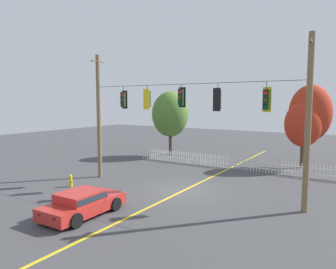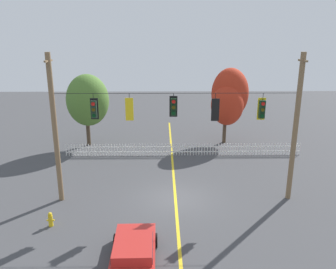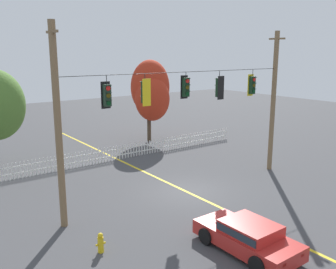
% 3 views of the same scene
% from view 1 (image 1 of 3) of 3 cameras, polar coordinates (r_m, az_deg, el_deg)
% --- Properties ---
extents(ground, '(80.00, 80.00, 0.00)m').
position_cam_1_polar(ground, '(18.79, 2.69, -10.18)').
color(ground, '#424244').
extents(lane_centerline_stripe, '(0.16, 36.00, 0.01)m').
position_cam_1_polar(lane_centerline_stripe, '(18.79, 2.69, -10.17)').
color(lane_centerline_stripe, gold).
rests_on(lane_centerline_stripe, ground).
extents(signal_support_span, '(13.54, 1.10, 8.37)m').
position_cam_1_polar(signal_support_span, '(18.08, 2.76, 2.88)').
color(signal_support_span, brown).
rests_on(signal_support_span, ground).
extents(traffic_signal_northbound_primary, '(0.43, 0.38, 1.44)m').
position_cam_1_polar(traffic_signal_northbound_primary, '(20.59, -8.07, 6.30)').
color(traffic_signal_northbound_primary, black).
extents(traffic_signal_eastbound_side, '(0.43, 0.38, 1.46)m').
position_cam_1_polar(traffic_signal_eastbound_side, '(19.40, -3.75, 6.42)').
color(traffic_signal_eastbound_side, black).
extents(traffic_signal_westbound_side, '(0.43, 0.38, 1.32)m').
position_cam_1_polar(traffic_signal_westbound_side, '(18.13, 2.42, 6.77)').
color(traffic_signal_westbound_side, black).
extents(traffic_signal_northbound_secondary, '(0.43, 0.38, 1.50)m').
position_cam_1_polar(traffic_signal_northbound_secondary, '(17.10, 8.98, 6.28)').
color(traffic_signal_northbound_secondary, black).
extents(traffic_signal_southbound_primary, '(0.43, 0.38, 1.50)m').
position_cam_1_polar(traffic_signal_southbound_primary, '(16.28, 17.39, 6.08)').
color(traffic_signal_southbound_primary, black).
extents(white_picket_fence, '(18.70, 0.06, 0.97)m').
position_cam_1_polar(white_picket_fence, '(24.97, 13.07, -5.14)').
color(white_picket_fence, white).
rests_on(white_picket_fence, ground).
extents(autumn_maple_near_fence, '(3.50, 3.46, 6.21)m').
position_cam_1_polar(autumn_maple_near_fence, '(30.15, 0.64, 3.76)').
color(autumn_maple_near_fence, '#473828').
rests_on(autumn_maple_near_fence, ground).
extents(autumn_maple_mid, '(3.35, 3.70, 6.57)m').
position_cam_1_polar(autumn_maple_mid, '(26.92, 23.95, 2.87)').
color(autumn_maple_mid, '#473828').
rests_on(autumn_maple_mid, ground).
extents(parked_car, '(2.00, 4.03, 1.15)m').
position_cam_1_polar(parked_car, '(15.28, -15.25, -11.83)').
color(parked_car, red).
rests_on(parked_car, ground).
extents(fire_hydrant, '(0.38, 0.22, 0.76)m').
position_cam_1_polar(fire_hydrant, '(20.49, -17.24, -8.00)').
color(fire_hydrant, gold).
rests_on(fire_hydrant, ground).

